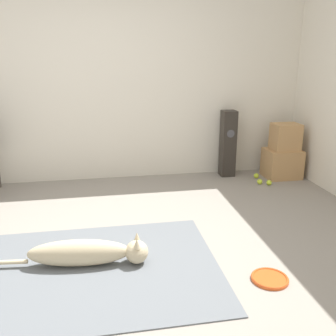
{
  "coord_description": "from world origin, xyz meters",
  "views": [
    {
      "loc": [
        -0.05,
        -2.69,
        1.57
      ],
      "look_at": [
        0.6,
        0.92,
        0.45
      ],
      "focal_mm": 40.0,
      "sensor_mm": 36.0,
      "label": 1
    }
  ],
  "objects_px": {
    "dog": "(89,253)",
    "tennis_ball_near_speaker": "(256,176)",
    "cardboard_box_lower": "(282,163)",
    "frisbee": "(270,278)",
    "floor_speaker": "(228,144)",
    "tennis_ball_by_boxes": "(269,183)",
    "cardboard_box_upper": "(286,137)",
    "tennis_ball_loose_on_carpet": "(260,182)"
  },
  "relations": [
    {
      "from": "dog",
      "to": "tennis_ball_near_speaker",
      "type": "height_order",
      "value": "dog"
    },
    {
      "from": "dog",
      "to": "cardboard_box_lower",
      "type": "bearing_deg",
      "value": 35.73
    },
    {
      "from": "dog",
      "to": "frisbee",
      "type": "bearing_deg",
      "value": -18.36
    },
    {
      "from": "cardboard_box_lower",
      "to": "floor_speaker",
      "type": "xyz_separation_m",
      "value": [
        -0.69,
        0.2,
        0.25
      ]
    },
    {
      "from": "tennis_ball_by_boxes",
      "to": "frisbee",
      "type": "bearing_deg",
      "value": -114.58
    },
    {
      "from": "cardboard_box_upper",
      "to": "frisbee",
      "type": "bearing_deg",
      "value": -118.42
    },
    {
      "from": "dog",
      "to": "tennis_ball_near_speaker",
      "type": "xyz_separation_m",
      "value": [
        2.12,
        1.79,
        -0.08
      ]
    },
    {
      "from": "cardboard_box_lower",
      "to": "tennis_ball_loose_on_carpet",
      "type": "bearing_deg",
      "value": -150.77
    },
    {
      "from": "cardboard_box_lower",
      "to": "cardboard_box_upper",
      "type": "relative_size",
      "value": 1.31
    },
    {
      "from": "cardboard_box_upper",
      "to": "tennis_ball_loose_on_carpet",
      "type": "height_order",
      "value": "cardboard_box_upper"
    },
    {
      "from": "dog",
      "to": "floor_speaker",
      "type": "height_order",
      "value": "floor_speaker"
    },
    {
      "from": "floor_speaker",
      "to": "cardboard_box_lower",
      "type": "bearing_deg",
      "value": -16.36
    },
    {
      "from": "dog",
      "to": "tennis_ball_by_boxes",
      "type": "height_order",
      "value": "dog"
    },
    {
      "from": "frisbee",
      "to": "tennis_ball_by_boxes",
      "type": "relative_size",
      "value": 4.09
    },
    {
      "from": "floor_speaker",
      "to": "tennis_ball_loose_on_carpet",
      "type": "relative_size",
      "value": 13.22
    },
    {
      "from": "cardboard_box_lower",
      "to": "tennis_ball_near_speaker",
      "type": "distance_m",
      "value": 0.38
    },
    {
      "from": "frisbee",
      "to": "cardboard_box_upper",
      "type": "distance_m",
      "value": 2.55
    },
    {
      "from": "cardboard_box_upper",
      "to": "tennis_ball_near_speaker",
      "type": "relative_size",
      "value": 5.19
    },
    {
      "from": "frisbee",
      "to": "cardboard_box_upper",
      "type": "bearing_deg",
      "value": 61.58
    },
    {
      "from": "frisbee",
      "to": "tennis_ball_loose_on_carpet",
      "type": "xyz_separation_m",
      "value": [
        0.78,
        1.98,
        0.02
      ]
    },
    {
      "from": "frisbee",
      "to": "cardboard_box_upper",
      "type": "height_order",
      "value": "cardboard_box_upper"
    },
    {
      "from": "cardboard_box_lower",
      "to": "tennis_ball_by_boxes",
      "type": "relative_size",
      "value": 6.8
    },
    {
      "from": "floor_speaker",
      "to": "dog",
      "type": "bearing_deg",
      "value": -131.95
    },
    {
      "from": "dog",
      "to": "frisbee",
      "type": "height_order",
      "value": "dog"
    },
    {
      "from": "tennis_ball_near_speaker",
      "to": "cardboard_box_lower",
      "type": "bearing_deg",
      "value": -2.05
    },
    {
      "from": "floor_speaker",
      "to": "tennis_ball_by_boxes",
      "type": "xyz_separation_m",
      "value": [
        0.39,
        -0.48,
        -0.4
      ]
    },
    {
      "from": "frisbee",
      "to": "tennis_ball_by_boxes",
      "type": "height_order",
      "value": "tennis_ball_by_boxes"
    },
    {
      "from": "frisbee",
      "to": "tennis_ball_by_boxes",
      "type": "distance_m",
      "value": 2.12
    },
    {
      "from": "frisbee",
      "to": "tennis_ball_near_speaker",
      "type": "xyz_separation_m",
      "value": [
        0.83,
        2.21,
        0.02
      ]
    },
    {
      "from": "frisbee",
      "to": "tennis_ball_near_speaker",
      "type": "bearing_deg",
      "value": 69.37
    },
    {
      "from": "dog",
      "to": "tennis_ball_loose_on_carpet",
      "type": "relative_size",
      "value": 17.74
    },
    {
      "from": "tennis_ball_by_boxes",
      "to": "cardboard_box_lower",
      "type": "bearing_deg",
      "value": 43.21
    },
    {
      "from": "dog",
      "to": "frisbee",
      "type": "relative_size",
      "value": 4.33
    },
    {
      "from": "cardboard_box_upper",
      "to": "tennis_ball_loose_on_carpet",
      "type": "bearing_deg",
      "value": -152.52
    },
    {
      "from": "frisbee",
      "to": "floor_speaker",
      "type": "relative_size",
      "value": 0.31
    },
    {
      "from": "cardboard_box_lower",
      "to": "cardboard_box_upper",
      "type": "xyz_separation_m",
      "value": [
        0.01,
        -0.01,
        0.36
      ]
    },
    {
      "from": "tennis_ball_loose_on_carpet",
      "to": "dog",
      "type": "bearing_deg",
      "value": -143.14
    },
    {
      "from": "frisbee",
      "to": "tennis_ball_near_speaker",
      "type": "relative_size",
      "value": 4.09
    },
    {
      "from": "tennis_ball_loose_on_carpet",
      "to": "cardboard_box_lower",
      "type": "bearing_deg",
      "value": 29.23
    },
    {
      "from": "cardboard_box_upper",
      "to": "floor_speaker",
      "type": "xyz_separation_m",
      "value": [
        -0.7,
        0.21,
        -0.11
      ]
    },
    {
      "from": "floor_speaker",
      "to": "tennis_ball_loose_on_carpet",
      "type": "xyz_separation_m",
      "value": [
        0.29,
        -0.42,
        -0.4
      ]
    },
    {
      "from": "tennis_ball_near_speaker",
      "to": "tennis_ball_loose_on_carpet",
      "type": "bearing_deg",
      "value": -102.67
    }
  ]
}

